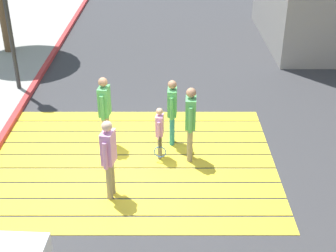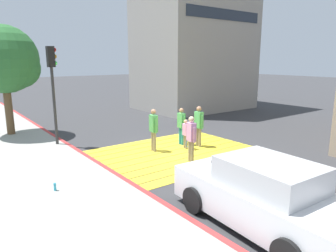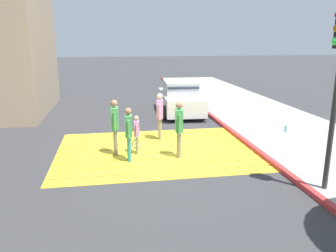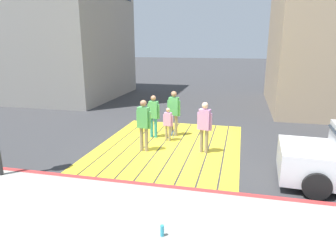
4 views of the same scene
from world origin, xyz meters
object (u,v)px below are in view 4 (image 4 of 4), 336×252
water_bottle (162,231)px  pedestrian_teen_behind (205,124)px  pedestrian_adult_lead (154,113)px  pedestrian_adult_trailing (144,122)px  pedestrian_child_with_racket (168,123)px  pedestrian_adult_side (174,110)px

water_bottle → pedestrian_teen_behind: (4.89, -0.17, 0.77)m
pedestrian_adult_lead → pedestrian_teen_behind: pedestrian_teen_behind is taller
pedestrian_adult_trailing → pedestrian_child_with_racket: (1.27, -0.53, -0.32)m
pedestrian_teen_behind → pedestrian_adult_side: bearing=40.2°
pedestrian_adult_lead → pedestrian_adult_side: bearing=-60.5°
pedestrian_adult_lead → pedestrian_adult_trailing: (-1.55, -0.11, 0.07)m
pedestrian_adult_lead → pedestrian_adult_side: 0.81m
pedestrian_child_with_racket → pedestrian_adult_lead: bearing=66.2°
pedestrian_adult_trailing → pedestrian_teen_behind: pedestrian_adult_trailing is taller
pedestrian_adult_trailing → pedestrian_adult_side: (1.95, -0.59, 0.01)m
water_bottle → pedestrian_child_with_racket: size_ratio=0.17×
pedestrian_adult_lead → pedestrian_adult_trailing: size_ratio=0.93×
pedestrian_adult_trailing → pedestrian_teen_behind: (0.31, -1.97, -0.02)m
pedestrian_adult_side → pedestrian_teen_behind: size_ratio=1.03×
pedestrian_adult_trailing → pedestrian_teen_behind: 2.00m
pedestrian_adult_trailing → pedestrian_child_with_racket: size_ratio=1.40×
pedestrian_adult_lead → pedestrian_child_with_racket: (-0.28, -0.64, -0.25)m
pedestrian_adult_trailing → pedestrian_child_with_racket: 1.41m
pedestrian_adult_lead → pedestrian_adult_trailing: 1.56m
pedestrian_adult_side → pedestrian_child_with_racket: pedestrian_adult_side is taller
pedestrian_adult_lead → pedestrian_child_with_racket: size_ratio=1.31×
water_bottle → pedestrian_child_with_racket: 6.00m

